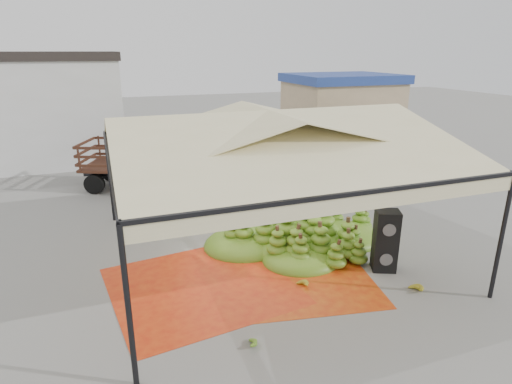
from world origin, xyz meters
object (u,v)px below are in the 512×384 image
object	(u,v)px
vendor	(258,170)
truck_right	(331,137)
banana_heap	(299,224)
speaker_stack	(385,241)
truck_left	(162,159)

from	to	relation	value
vendor	truck_right	xyz separation A→B (m)	(4.55, 2.08, 0.69)
banana_heap	speaker_stack	xyz separation A→B (m)	(1.36, -2.24, 0.21)
banana_heap	truck_right	xyz separation A→B (m)	(5.23, 7.50, 0.86)
vendor	truck_left	distance (m)	3.95
speaker_stack	vendor	size ratio (longest dim) A/B	1.05
truck_right	banana_heap	bearing A→B (deg)	-125.98
truck_left	truck_right	distance (m)	8.25
speaker_stack	vendor	world-z (taller)	speaker_stack
banana_heap	truck_right	bearing A→B (deg)	55.10
speaker_stack	truck_left	size ratio (longest dim) A/B	0.26
vendor	truck_left	bearing A→B (deg)	-35.29
truck_right	truck_left	bearing A→B (deg)	-176.12
truck_right	speaker_stack	bearing A→B (deg)	-112.74
banana_heap	vendor	world-z (taller)	vendor
speaker_stack	truck_right	world-z (taller)	truck_right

